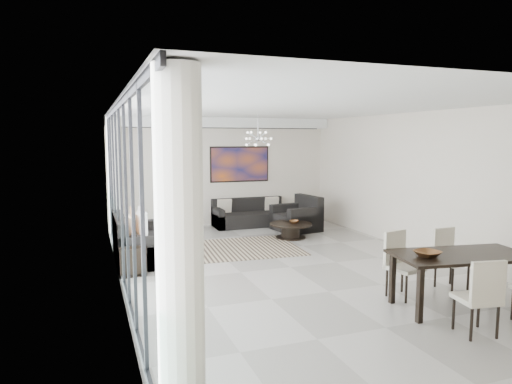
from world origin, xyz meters
name	(u,v)px	position (x,y,z in m)	size (l,w,h in m)	color
room_shell	(314,188)	(0.46, 0.00, 1.45)	(6.00, 9.00, 2.90)	#A8A39B
window_wall	(127,194)	(-2.86, 0.00, 1.47)	(0.37, 8.95, 2.90)	white
soffit	(224,123)	(0.00, 4.30, 2.77)	(5.98, 0.40, 0.26)	white
painting	(240,164)	(0.50, 4.47, 1.65)	(1.68, 0.04, 0.98)	#BE531A
chandelier	(258,139)	(0.30, 2.50, 2.35)	(0.66, 0.66, 0.71)	silver
rug	(238,248)	(-0.46, 1.70, 0.01)	(2.58, 1.98, 0.01)	black
coffee_table	(291,230)	(1.04, 2.26, 0.20)	(1.01, 1.01, 0.35)	black
bowl_coffee	(294,222)	(1.12, 2.23, 0.39)	(0.24, 0.24, 0.07)	brown
sofa_main	(250,217)	(0.67, 4.07, 0.25)	(2.01, 0.82, 0.73)	black
loveseat	(139,245)	(-2.55, 1.47, 0.30)	(0.99, 1.77, 0.88)	black
armchair	(297,219)	(1.59, 3.06, 0.30)	(1.14, 1.18, 0.88)	black
side_table	(173,216)	(-1.46, 3.87, 0.42)	(0.45, 0.45, 0.61)	black
tv_console	(129,253)	(-2.76, 1.12, 0.25)	(0.44, 1.58, 0.49)	black
television	(137,224)	(-2.60, 1.13, 0.77)	(0.95, 0.12, 0.55)	gray
dining_table	(461,260)	(1.36, -2.67, 0.69)	(1.98, 1.21, 0.77)	black
dining_chair_sw	(482,293)	(0.88, -3.49, 0.55)	(0.51, 0.51, 0.95)	beige
dining_chair_nw	(400,259)	(0.90, -1.95, 0.56)	(0.54, 0.54, 0.98)	beige
dining_chair_ne	(448,254)	(1.88, -1.88, 0.54)	(0.47, 0.47, 0.94)	beige
bowl_dining	(428,254)	(0.81, -2.64, 0.82)	(0.33, 0.33, 0.08)	brown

